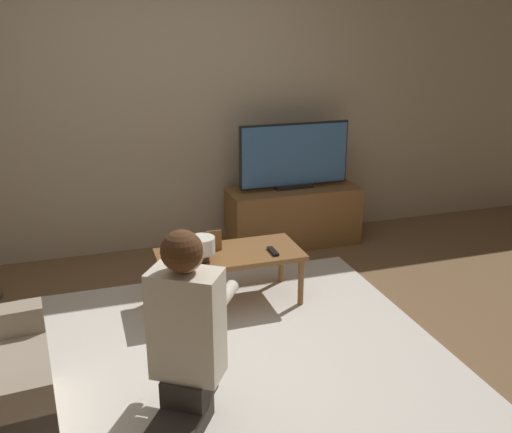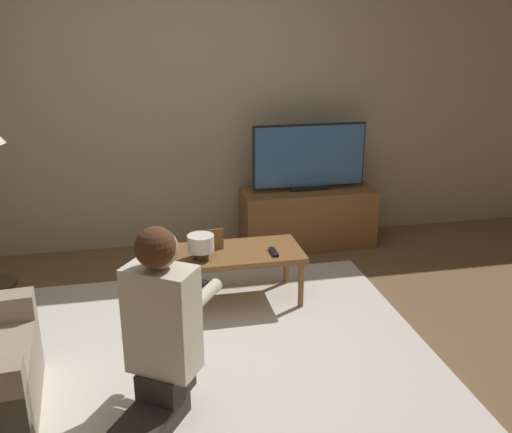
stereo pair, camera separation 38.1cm
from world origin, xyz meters
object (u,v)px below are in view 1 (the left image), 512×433
coffee_table (230,258)px  person_kneeling (186,329)px  table_lamp (202,247)px  tv (294,156)px

coffee_table → person_kneeling: (-0.53, -1.15, 0.17)m
person_kneeling → coffee_table: bearing=-81.4°
coffee_table → table_lamp: (-0.22, -0.09, 0.14)m
coffee_table → table_lamp: size_ratio=5.54×
tv → coffee_table: size_ratio=0.99×
tv → table_lamp: 1.51m
tv → coffee_table: bearing=-132.1°
tv → coffee_table: 1.34m
coffee_table → table_lamp: table_lamp is taller
tv → coffee_table: tv is taller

